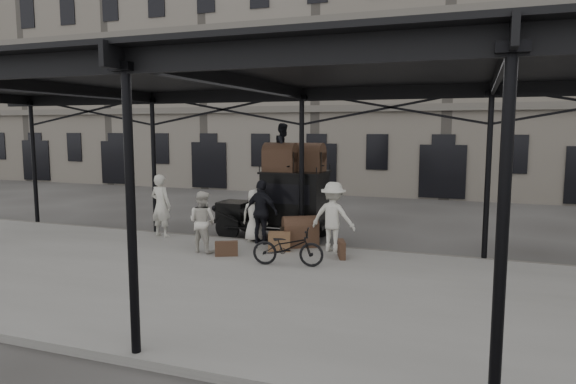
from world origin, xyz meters
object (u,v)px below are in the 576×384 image
(porter_official, at_px, (262,212))
(bicycle, at_px, (288,247))
(porter_left, at_px, (161,205))
(taxi, at_px, (286,202))
(steamer_trunk_roof_near, at_px, (280,159))
(steamer_trunk_platform, at_px, (300,234))

(porter_official, distance_m, bicycle, 2.56)
(bicycle, bearing_deg, porter_left, 59.29)
(taxi, height_order, steamer_trunk_roof_near, steamer_trunk_roof_near)
(porter_left, distance_m, porter_official, 3.33)
(porter_official, relative_size, steamer_trunk_platform, 1.88)
(taxi, bearing_deg, porter_left, -156.53)
(steamer_trunk_platform, bearing_deg, bicycle, -108.52)
(porter_left, distance_m, steamer_trunk_roof_near, 3.96)
(taxi, bearing_deg, porter_official, -99.17)
(porter_left, xyz_separation_m, bicycle, (4.86, -1.84, -0.51))
(porter_official, bearing_deg, steamer_trunk_platform, -163.18)
(porter_official, bearing_deg, bicycle, 140.82)
(bicycle, bearing_deg, taxi, 11.27)
(bicycle, bearing_deg, steamer_trunk_roof_near, 14.03)
(porter_official, relative_size, bicycle, 1.07)
(porter_official, height_order, steamer_trunk_platform, porter_official)
(taxi, xyz_separation_m, steamer_trunk_roof_near, (-0.08, -0.25, 1.34))
(porter_left, height_order, bicycle, porter_left)
(taxi, height_order, porter_official, taxi)
(taxi, xyz_separation_m, porter_official, (-0.22, -1.39, -0.12))
(porter_official, height_order, steamer_trunk_roof_near, steamer_trunk_roof_near)
(porter_left, distance_m, steamer_trunk_platform, 4.52)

